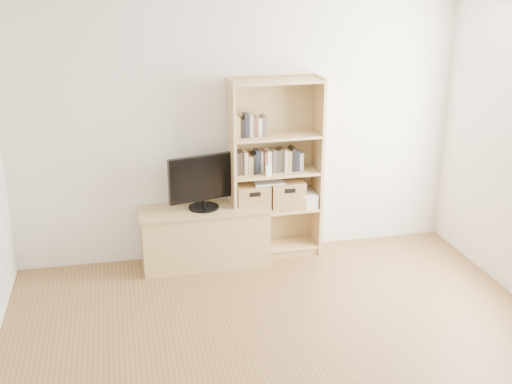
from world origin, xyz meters
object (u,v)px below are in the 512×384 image
object	(u,v)px
baby_monitor	(268,170)
laptop	(269,182)
tv_stand	(205,237)
basket_left	(252,197)
television	(203,182)
bookshelf	(276,170)
basket_right	(286,194)

from	to	relation	value
baby_monitor	laptop	xyz separation A→B (m)	(0.03, 0.09, -0.16)
laptop	tv_stand	bearing A→B (deg)	-173.98
tv_stand	baby_monitor	bearing A→B (deg)	-3.91
basket_left	television	bearing A→B (deg)	-174.90
television	basket_left	size ratio (longest dim) A/B	2.09
bookshelf	basket_right	world-z (taller)	bookshelf
tv_stand	laptop	bearing A→B (deg)	3.81
baby_monitor	basket_left	distance (m)	0.35
television	baby_monitor	distance (m)	0.65
television	basket_right	xyz separation A→B (m)	(0.86, 0.07, -0.21)
bookshelf	television	bearing A→B (deg)	-175.93
basket_right	laptop	distance (m)	0.24
tv_stand	bookshelf	xyz separation A→B (m)	(0.74, 0.07, 0.63)
tv_stand	basket_right	xyz separation A→B (m)	(0.86, 0.07, 0.37)
baby_monitor	bookshelf	bearing A→B (deg)	35.07
television	laptop	distance (m)	0.68
television	basket_right	distance (m)	0.88
baby_monitor	laptop	distance (m)	0.18
television	basket_right	size ratio (longest dim) A/B	2.02
bookshelf	basket_left	bearing A→B (deg)	-178.81
bookshelf	laptop	xyz separation A→B (m)	(-0.07, -0.02, -0.12)
television	baby_monitor	size ratio (longest dim) A/B	6.43
baby_monitor	television	bearing A→B (deg)	165.69
basket_left	basket_right	size ratio (longest dim) A/B	0.96
tv_stand	laptop	size ratio (longest dim) A/B	4.16
basket_left	basket_right	distance (m)	0.36
baby_monitor	laptop	world-z (taller)	baby_monitor
television	laptop	bearing A→B (deg)	-9.79
tv_stand	basket_left	size ratio (longest dim) A/B	3.73
tv_stand	bookshelf	distance (m)	0.98
bookshelf	laptop	size ratio (longest dim) A/B	6.16
baby_monitor	basket_right	distance (m)	0.38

